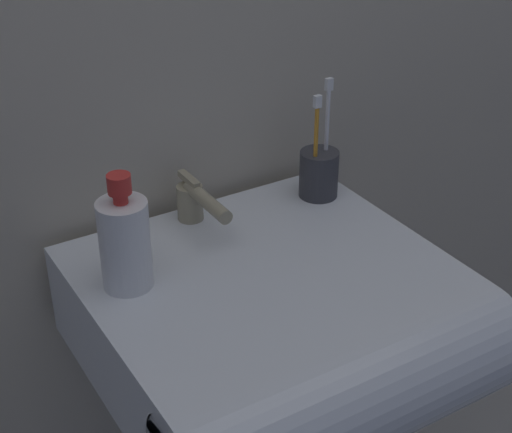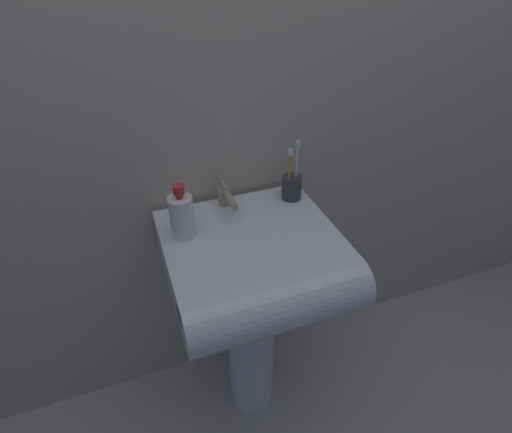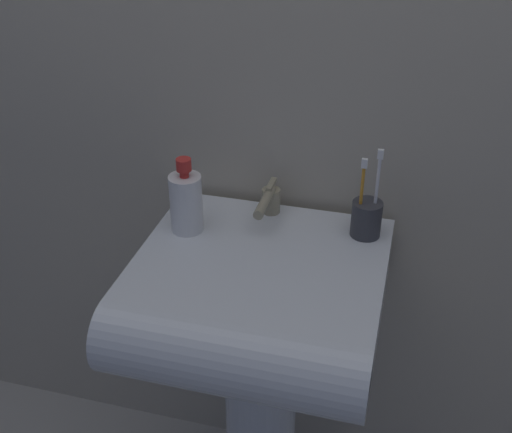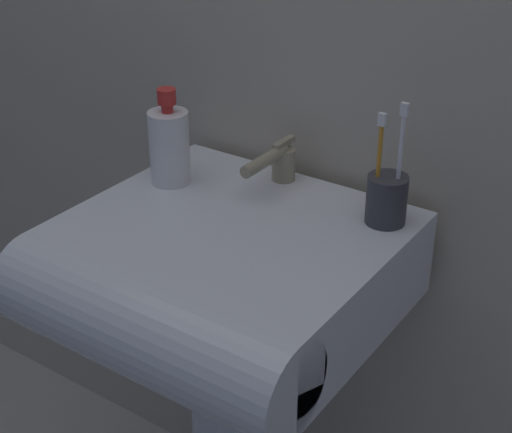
# 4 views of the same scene
# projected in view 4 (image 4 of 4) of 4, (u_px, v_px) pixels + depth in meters

# --- Properties ---
(sink_basin) EXTENTS (0.51, 0.51, 0.15)m
(sink_basin) POSITION_uv_depth(u_px,v_px,m) (215.00, 279.00, 1.24)
(sink_basin) COLOR white
(sink_basin) RESTS_ON sink_pedestal
(faucet) EXTENTS (0.04, 0.15, 0.08)m
(faucet) POSITION_uv_depth(u_px,v_px,m) (277.00, 162.00, 1.36)
(faucet) COLOR tan
(faucet) RESTS_ON sink_basin
(toothbrush_cup) EXTENTS (0.07, 0.07, 0.20)m
(toothbrush_cup) POSITION_uv_depth(u_px,v_px,m) (387.00, 197.00, 1.23)
(toothbrush_cup) COLOR #38383D
(toothbrush_cup) RESTS_ON sink_basin
(soap_bottle) EXTENTS (0.07, 0.07, 0.17)m
(soap_bottle) POSITION_uv_depth(u_px,v_px,m) (169.00, 145.00, 1.35)
(soap_bottle) COLOR white
(soap_bottle) RESTS_ON sink_basin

